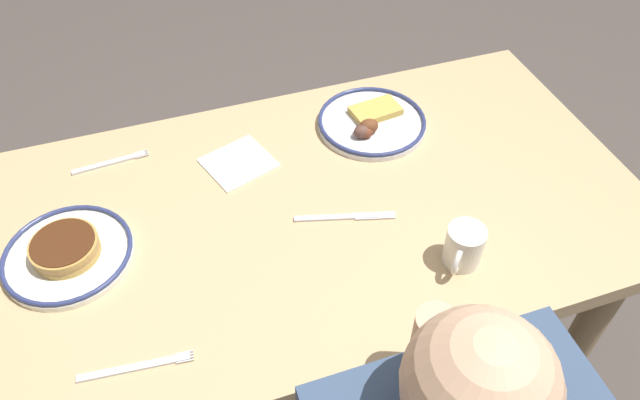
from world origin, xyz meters
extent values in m
plane|color=#4E4541|center=(0.00, 0.00, 0.00)|extent=(6.00, 6.00, 0.00)
cube|color=tan|center=(0.00, 0.00, 0.72)|extent=(1.49, 0.82, 0.05)
cylinder|color=tan|center=(-0.64, -0.31, 0.35)|extent=(0.08, 0.08, 0.70)
cylinder|color=tan|center=(0.64, -0.31, 0.35)|extent=(0.08, 0.08, 0.70)
cylinder|color=tan|center=(-0.64, 0.31, 0.35)|extent=(0.08, 0.08, 0.70)
cylinder|color=silver|center=(-0.23, -0.22, 0.75)|extent=(0.28, 0.28, 0.01)
torus|color=navy|center=(-0.23, -0.22, 0.77)|extent=(0.27, 0.27, 0.01)
cube|color=gold|center=(-0.25, -0.24, 0.77)|extent=(0.13, 0.09, 0.02)
ellipsoid|color=brown|center=(-0.19, -0.16, 0.77)|extent=(0.04, 0.03, 0.03)
ellipsoid|color=brown|center=(-0.18, -0.17, 0.78)|extent=(0.04, 0.03, 0.03)
ellipsoid|color=brown|center=(-0.19, -0.18, 0.78)|extent=(0.04, 0.03, 0.03)
ellipsoid|color=brown|center=(-0.20, -0.18, 0.78)|extent=(0.05, 0.04, 0.04)
cylinder|color=white|center=(0.53, -0.02, 0.75)|extent=(0.27, 0.27, 0.01)
torus|color=navy|center=(0.53, -0.02, 0.77)|extent=(0.26, 0.26, 0.01)
cylinder|color=gold|center=(0.53, -0.02, 0.77)|extent=(0.13, 0.13, 0.01)
cylinder|color=tan|center=(0.53, -0.02, 0.78)|extent=(0.13, 0.13, 0.01)
cylinder|color=tan|center=(0.53, -0.02, 0.79)|extent=(0.14, 0.14, 0.01)
cylinder|color=#4C2814|center=(0.53, -0.02, 0.80)|extent=(0.13, 0.13, 0.00)
cylinder|color=white|center=(-0.24, 0.24, 0.79)|extent=(0.08, 0.08, 0.09)
torus|color=white|center=(-0.21, 0.27, 0.79)|extent=(0.05, 0.05, 0.06)
cylinder|color=brown|center=(-0.24, 0.24, 0.82)|extent=(0.07, 0.07, 0.01)
cube|color=white|center=(0.13, -0.19, 0.75)|extent=(0.19, 0.18, 0.00)
cube|color=silver|center=(0.43, 0.28, 0.75)|extent=(0.20, 0.03, 0.01)
cube|color=silver|center=(0.34, 0.29, 0.75)|extent=(0.03, 0.01, 0.00)
cube|color=silver|center=(0.34, 0.29, 0.75)|extent=(0.03, 0.01, 0.00)
cube|color=silver|center=(0.34, 0.28, 0.75)|extent=(0.03, 0.01, 0.00)
cube|color=silver|center=(0.34, 0.28, 0.75)|extent=(0.03, 0.01, 0.00)
cube|color=silver|center=(0.42, -0.29, 0.75)|extent=(0.17, 0.03, 0.01)
cube|color=silver|center=(0.34, -0.28, 0.75)|extent=(0.03, 0.01, 0.00)
cube|color=silver|center=(0.34, -0.29, 0.75)|extent=(0.03, 0.01, 0.00)
cube|color=silver|center=(0.34, -0.30, 0.75)|extent=(0.03, 0.01, 0.00)
cube|color=silver|center=(0.34, -0.30, 0.75)|extent=(0.03, 0.01, 0.00)
cube|color=silver|center=(-0.04, 0.05, 0.75)|extent=(0.18, 0.06, 0.01)
cube|color=silver|center=(-0.12, 0.08, 0.75)|extent=(0.09, 0.04, 0.00)
sphere|color=#D8AB87|center=(0.00, 0.63, 1.07)|extent=(0.19, 0.19, 0.19)
cylinder|color=#E2A988|center=(-0.06, 0.45, 0.79)|extent=(0.08, 0.08, 0.26)
camera|label=1|loc=(0.28, 0.88, 1.73)|focal=33.82mm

